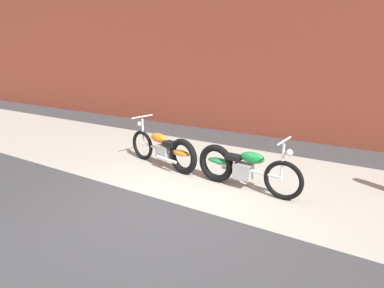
% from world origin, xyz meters
% --- Properties ---
extents(ground_plane, '(80.00, 80.00, 0.00)m').
position_xyz_m(ground_plane, '(0.00, 0.00, 0.00)').
color(ground_plane, '#38383A').
extents(sidewalk_slab, '(36.00, 3.50, 0.01)m').
position_xyz_m(sidewalk_slab, '(0.00, 1.75, 0.00)').
color(sidewalk_slab, '#9E998E').
rests_on(sidewalk_slab, ground).
extents(brick_building_wall, '(36.00, 0.50, 4.96)m').
position_xyz_m(brick_building_wall, '(0.00, 5.20, 2.48)').
color(brick_building_wall, brown).
rests_on(brick_building_wall, ground).
extents(motorcycle_orange, '(1.99, 0.70, 1.03)m').
position_xyz_m(motorcycle_orange, '(-1.02, 1.29, 0.40)').
color(motorcycle_orange, black).
rests_on(motorcycle_orange, ground).
extents(motorcycle_green, '(2.01, 0.58, 1.03)m').
position_xyz_m(motorcycle_green, '(0.71, 1.13, 0.40)').
color(motorcycle_green, black).
rests_on(motorcycle_green, ground).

